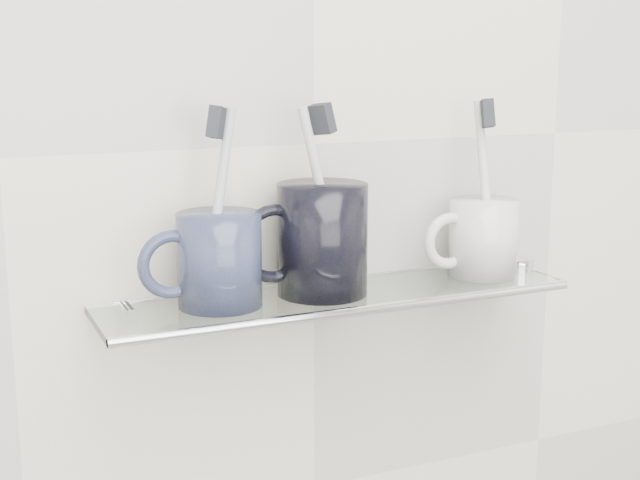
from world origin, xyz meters
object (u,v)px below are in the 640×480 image
mug_left (220,260)px  mug_center (322,239)px  mug_right (483,237)px  shelf_glass (338,297)px

mug_left → mug_center: (0.11, 0.00, 0.01)m
mug_left → mug_right: (0.31, 0.00, -0.00)m
mug_left → mug_right: bearing=15.6°
mug_left → mug_center: 0.11m
mug_right → mug_center: bearing=-170.1°
shelf_glass → mug_center: (-0.02, 0.00, 0.06)m
mug_center → shelf_glass: bearing=-30.8°
shelf_glass → mug_right: mug_right is taller
mug_left → mug_right: size_ratio=1.09×
mug_center → mug_left: bearing=167.0°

